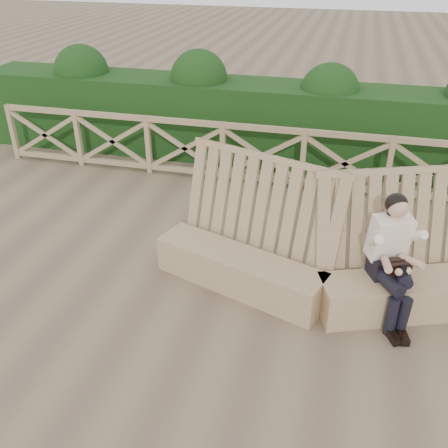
# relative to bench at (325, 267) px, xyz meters

# --- Properties ---
(ground) EXTENTS (60.00, 60.00, 0.00)m
(ground) POSITION_rel_bench_xyz_m (-1.34, -0.52, -0.40)
(ground) COLOR brown
(ground) RESTS_ON ground
(bench) EXTENTS (4.34, 1.49, 1.61)m
(bench) POSITION_rel_bench_xyz_m (0.00, 0.00, 0.00)
(bench) COLOR #856A4C
(bench) RESTS_ON ground
(woman) EXTENTS (0.62, 0.96, 1.50)m
(woman) POSITION_rel_bench_xyz_m (0.72, -0.16, 0.40)
(woman) COLOR black
(woman) RESTS_ON ground
(guardrail) EXTENTS (10.10, 0.09, 1.10)m
(guardrail) POSITION_rel_bench_xyz_m (-1.34, 2.98, 0.15)
(guardrail) COLOR #896D50
(guardrail) RESTS_ON ground
(hedge) EXTENTS (12.00, 1.20, 1.50)m
(hedge) POSITION_rel_bench_xyz_m (-1.34, 4.18, 0.35)
(hedge) COLOR black
(hedge) RESTS_ON ground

